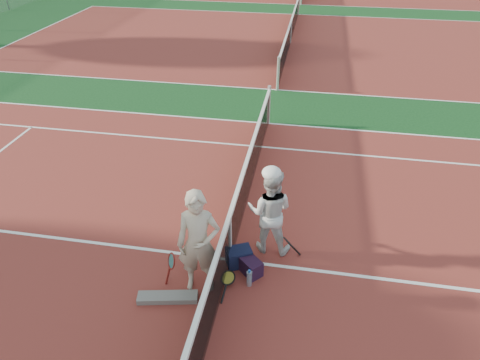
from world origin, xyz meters
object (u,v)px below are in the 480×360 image
(sports_bag_navy, at_px, (239,257))
(sports_bag_purple, at_px, (251,267))
(water_bottle, at_px, (249,279))
(racket_black_held, at_px, (288,249))
(player_a, at_px, (199,243))
(racket_red, at_px, (172,268))
(player_b, at_px, (270,211))
(net_main, at_px, (230,238))
(racket_spare, at_px, (228,279))

(sports_bag_navy, bearing_deg, sports_bag_purple, -37.35)
(sports_bag_purple, bearing_deg, water_bottle, -87.86)
(racket_black_held, relative_size, water_bottle, 1.71)
(player_a, height_order, racket_red, player_a)
(player_b, bearing_deg, net_main, 39.04)
(racket_spare, bearing_deg, player_b, -27.71)
(racket_black_held, relative_size, racket_spare, 0.86)
(player_a, relative_size, racket_red, 3.15)
(net_main, bearing_deg, racket_spare, -83.21)
(player_a, height_order, racket_spare, player_a)
(racket_black_held, height_order, water_bottle, racket_black_held)
(player_a, distance_m, racket_red, 0.79)
(racket_spare, bearing_deg, racket_red, 100.47)
(player_a, distance_m, racket_spare, 0.95)
(net_main, bearing_deg, sports_bag_purple, -31.55)
(water_bottle, bearing_deg, racket_spare, -179.99)
(racket_black_held, xyz_separation_m, sports_bag_purple, (-0.57, -0.43, -0.11))
(player_a, bearing_deg, net_main, 53.48)
(water_bottle, bearing_deg, player_a, -169.54)
(racket_black_held, bearing_deg, net_main, -24.94)
(racket_spare, height_order, sports_bag_navy, sports_bag_navy)
(net_main, xyz_separation_m, sports_bag_navy, (0.16, -0.07, -0.35))
(player_a, xyz_separation_m, water_bottle, (0.76, 0.14, -0.77))
(player_a, height_order, player_b, player_a)
(net_main, distance_m, sports_bag_navy, 0.39)
(racket_black_held, height_order, sports_bag_purple, racket_black_held)
(player_a, xyz_separation_m, racket_red, (-0.48, 0.01, -0.63))
(racket_red, relative_size, sports_bag_navy, 1.40)
(racket_spare, relative_size, sports_bag_navy, 1.42)
(net_main, xyz_separation_m, racket_spare, (0.06, -0.51, -0.44))
(net_main, distance_m, racket_red, 1.07)
(racket_red, xyz_separation_m, sports_bag_navy, (0.99, 0.58, -0.13))
(player_a, bearing_deg, racket_black_held, 23.89)
(sports_bag_purple, height_order, water_bottle, water_bottle)
(player_b, height_order, sports_bag_purple, player_b)
(racket_red, bearing_deg, racket_black_held, -13.43)
(net_main, bearing_deg, racket_black_held, 10.64)
(player_a, relative_size, player_b, 1.12)
(player_a, xyz_separation_m, player_b, (0.96, 1.10, -0.10))
(sports_bag_navy, bearing_deg, player_a, -131.12)
(water_bottle, bearing_deg, sports_bag_navy, 119.10)
(player_b, distance_m, sports_bag_navy, 0.94)
(racket_black_held, xyz_separation_m, racket_spare, (-0.92, -0.70, -0.18))
(racket_spare, bearing_deg, sports_bag_purple, -50.18)
(racket_red, distance_m, racket_black_held, 1.99)
(net_main, height_order, sports_bag_purple, net_main)
(net_main, bearing_deg, player_b, 36.14)
(sports_bag_purple, bearing_deg, player_b, 73.47)
(water_bottle, bearing_deg, racket_black_held, 51.09)
(racket_red, bearing_deg, player_b, -0.91)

